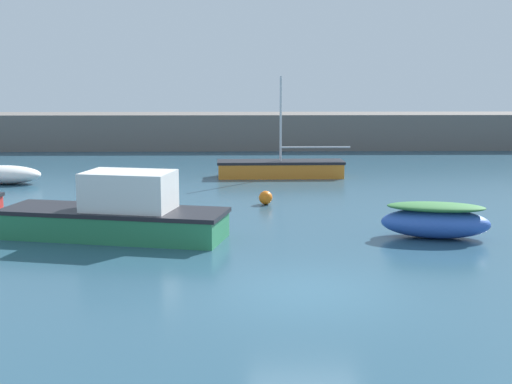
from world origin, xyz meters
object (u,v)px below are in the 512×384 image
sailboat_short_mast (281,168)px  rowboat_with_red_cover (435,220)px  open_tender_yellow (3,175)px  motorboat_grey_hull (119,214)px  mooring_buoy_orange (266,198)px

sailboat_short_mast → rowboat_with_red_cover: (3.81, -12.29, 0.12)m
sailboat_short_mast → open_tender_yellow: (-12.04, -1.75, -0.00)m
open_tender_yellow → motorboat_grey_hull: (6.73, -10.38, 0.31)m
sailboat_short_mast → motorboat_grey_hull: sailboat_short_mast is taller
rowboat_with_red_cover → open_tender_yellow: bearing=157.8°
mooring_buoy_orange → rowboat_with_red_cover: bearing=-48.8°
open_tender_yellow → mooring_buoy_orange: open_tender_yellow is taller
open_tender_yellow → motorboat_grey_hull: bearing=126.8°
mooring_buoy_orange → sailboat_short_mast: bearing=82.5°
open_tender_yellow → mooring_buoy_orange: size_ratio=6.81×
open_tender_yellow → rowboat_with_red_cover: bearing=150.2°
rowboat_with_red_cover → motorboat_grey_hull: motorboat_grey_hull is taller
sailboat_short_mast → motorboat_grey_hull: size_ratio=0.90×
sailboat_short_mast → open_tender_yellow: size_ratio=1.81×
motorboat_grey_hull → open_tender_yellow: bearing=-44.2°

